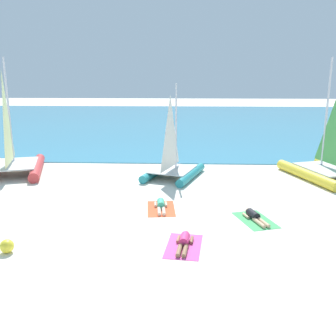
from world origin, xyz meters
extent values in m
plane|color=silver|center=(0.00, 10.00, 0.00)|extent=(120.00, 120.00, 0.00)
cube|color=teal|center=(0.00, 30.52, 0.03)|extent=(120.00, 40.00, 0.05)
cylinder|color=teal|center=(-0.74, 7.91, 0.21)|extent=(1.59, 3.67, 0.43)
cylinder|color=teal|center=(1.11, 7.29, 0.21)|extent=(1.59, 3.67, 0.43)
cube|color=silver|center=(0.13, 7.43, 0.45)|extent=(2.61, 2.89, 0.05)
cylinder|color=silver|center=(0.30, 7.94, 2.65)|extent=(0.09, 0.09, 4.44)
pyramid|color=white|center=(0.02, 7.10, 2.52)|extent=(0.67, 1.87, 3.73)
cylinder|color=#CC3838|center=(-7.46, 8.29, 0.27)|extent=(1.88, 4.73, 0.54)
cube|color=silver|center=(-8.59, 7.72, 0.58)|extent=(3.26, 3.63, 0.07)
cylinder|color=silver|center=(-8.79, 8.37, 3.38)|extent=(0.11, 0.11, 5.68)
pyramid|color=#EAEA99|center=(-8.47, 7.29, 3.21)|extent=(0.77, 2.41, 4.77)
cylinder|color=yellow|center=(7.08, 7.34, 0.27)|extent=(2.01, 4.65, 0.54)
cube|color=silver|center=(8.33, 7.52, 0.57)|extent=(3.30, 3.65, 0.07)
cylinder|color=silver|center=(8.11, 8.16, 3.35)|extent=(0.11, 0.11, 5.62)
cube|color=#EA5933|center=(-0.20, 2.65, 0.01)|extent=(1.27, 1.99, 0.01)
cylinder|color=#3FB28C|center=(-0.22, 2.85, 0.16)|extent=(0.36, 0.65, 0.30)
sphere|color=beige|center=(-0.26, 3.25, 0.16)|extent=(0.22, 0.22, 0.22)
cylinder|color=beige|center=(-0.25, 2.19, 0.08)|extent=(0.21, 0.79, 0.14)
cylinder|color=beige|center=(-0.07, 2.21, 0.08)|extent=(0.21, 0.79, 0.14)
cylinder|color=beige|center=(-0.45, 2.98, 0.07)|extent=(0.14, 0.46, 0.10)
cylinder|color=beige|center=(-0.02, 3.02, 0.07)|extent=(0.14, 0.46, 0.10)
cube|color=#D84C99|center=(0.73, -0.79, 0.01)|extent=(1.31, 2.01, 0.01)
cylinder|color=#D83372|center=(0.75, -0.59, 0.16)|extent=(0.37, 0.65, 0.30)
sphere|color=#8C6647|center=(0.80, -0.18, 0.16)|extent=(0.22, 0.22, 0.22)
cylinder|color=#8C6647|center=(0.59, -1.22, 0.08)|extent=(0.23, 0.79, 0.14)
cylinder|color=#8C6647|center=(0.77, -1.24, 0.08)|extent=(0.23, 0.79, 0.14)
cylinder|color=#8C6647|center=(0.55, -0.41, 0.07)|extent=(0.15, 0.46, 0.10)
cylinder|color=#8C6647|center=(0.99, -0.46, 0.07)|extent=(0.15, 0.46, 0.10)
cube|color=#4CB266|center=(3.43, 1.55, 0.01)|extent=(1.62, 2.14, 0.01)
cylinder|color=black|center=(3.37, 1.74, 0.16)|extent=(0.47, 0.68, 0.30)
sphere|color=#D8AD84|center=(3.25, 2.13, 0.16)|extent=(0.22, 0.22, 0.22)
cylinder|color=#D8AD84|center=(3.48, 1.09, 0.08)|extent=(0.37, 0.79, 0.14)
cylinder|color=#D8AD84|center=(3.65, 1.14, 0.08)|extent=(0.37, 0.79, 0.14)
cylinder|color=#D8AD84|center=(3.11, 1.82, 0.07)|extent=(0.23, 0.46, 0.10)
cylinder|color=#D8AD84|center=(3.53, 1.95, 0.07)|extent=(0.23, 0.46, 0.10)
sphere|color=yellow|center=(-4.73, -1.44, 0.21)|extent=(0.43, 0.43, 0.43)
camera|label=1|loc=(0.67, -12.06, 5.43)|focal=40.84mm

